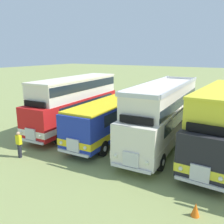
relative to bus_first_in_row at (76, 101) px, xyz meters
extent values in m
cube|color=red|center=(0.01, -0.12, -0.77)|extent=(3.05, 10.41, 2.30)
cube|color=silver|center=(0.01, -0.12, -1.37)|extent=(3.09, 10.45, 0.44)
cube|color=#19232D|center=(-0.02, 0.28, -0.17)|extent=(2.95, 8.02, 0.76)
cube|color=#19232D|center=(0.28, -5.20, -0.12)|extent=(2.20, 0.22, 0.90)
cube|color=silver|center=(0.29, -5.31, -1.37)|extent=(0.91, 0.17, 0.80)
cube|color=silver|center=(0.29, -5.34, -1.87)|extent=(2.30, 0.26, 0.16)
sphere|color=#EAEACC|center=(1.19, -5.27, -1.37)|extent=(0.22, 0.22, 0.22)
sphere|color=#EAEACC|center=(-0.61, -5.37, -1.37)|extent=(0.22, 0.22, 0.22)
cube|color=silver|center=(-0.01, 0.13, 1.13)|extent=(2.90, 9.51, 1.50)
cube|color=silver|center=(-0.01, 0.13, 1.95)|extent=(2.97, 9.61, 0.14)
cube|color=#19232D|center=(-0.01, 0.13, 1.43)|extent=(2.94, 9.41, 0.68)
cube|color=black|center=(0.25, -4.71, 0.63)|extent=(1.90, 0.22, 0.40)
cylinder|color=black|center=(1.35, -3.60, -1.95)|extent=(0.34, 1.05, 1.04)
cylinder|color=silver|center=(1.50, -3.59, -1.95)|extent=(0.04, 0.36, 0.36)
cylinder|color=black|center=(-0.95, -3.72, -1.95)|extent=(0.34, 1.05, 1.04)
cylinder|color=silver|center=(-1.10, -3.73, -1.95)|extent=(0.04, 0.36, 0.36)
cylinder|color=black|center=(0.97, 3.28, -1.95)|extent=(0.34, 1.05, 1.04)
cylinder|color=silver|center=(1.12, 3.29, -1.95)|extent=(0.04, 0.36, 0.36)
cylinder|color=black|center=(-1.32, 3.16, -1.95)|extent=(0.34, 1.05, 1.04)
cylinder|color=silver|center=(-1.47, 3.15, -1.95)|extent=(0.04, 0.36, 0.36)
cube|color=#1E339E|center=(3.89, -0.32, -0.77)|extent=(2.96, 10.15, 2.30)
cube|color=yellow|center=(3.89, -0.32, -1.37)|extent=(3.00, 10.19, 0.44)
cube|color=#19232D|center=(3.87, 0.08, -0.17)|extent=(2.88, 7.75, 0.76)
cube|color=#19232D|center=(4.12, -5.28, -0.12)|extent=(2.20, 0.20, 0.90)
cube|color=silver|center=(4.12, -5.39, -1.37)|extent=(0.90, 0.16, 0.80)
cube|color=silver|center=(4.12, -5.42, -1.87)|extent=(2.30, 0.25, 0.16)
sphere|color=#EAEACC|center=(5.02, -5.36, -1.37)|extent=(0.22, 0.22, 0.22)
sphere|color=#EAEACC|center=(3.22, -5.44, -1.37)|extent=(0.22, 0.22, 0.22)
cube|color=yellow|center=(3.89, -0.32, 0.45)|extent=(2.90, 9.75, 0.14)
cylinder|color=black|center=(5.19, -3.69, -1.95)|extent=(0.33, 1.05, 1.04)
cylinder|color=silver|center=(5.34, -3.68, -1.95)|extent=(0.04, 0.36, 0.36)
cylinder|color=black|center=(2.90, -3.79, -1.95)|extent=(0.33, 1.05, 1.04)
cylinder|color=silver|center=(2.75, -3.80, -1.95)|extent=(0.04, 0.36, 0.36)
cylinder|color=black|center=(4.89, 2.95, -1.95)|extent=(0.33, 1.05, 1.04)
cylinder|color=silver|center=(5.04, 2.96, -1.95)|extent=(0.04, 0.36, 0.36)
cylinder|color=black|center=(2.59, 2.85, -1.95)|extent=(0.33, 1.05, 1.04)
cylinder|color=silver|center=(2.44, 2.84, -1.95)|extent=(0.04, 0.36, 0.36)
cube|color=silver|center=(7.77, 0.18, -0.77)|extent=(3.04, 11.15, 2.30)
cube|color=silver|center=(7.77, 0.18, -1.37)|extent=(3.08, 11.20, 0.44)
cube|color=#19232D|center=(7.75, 0.58, -0.17)|extent=(2.95, 8.76, 0.76)
cube|color=#19232D|center=(8.04, -5.28, -0.12)|extent=(2.20, 0.21, 0.90)
cube|color=silver|center=(8.04, -5.39, -1.37)|extent=(0.90, 0.16, 0.80)
cube|color=silver|center=(8.04, -5.42, -1.87)|extent=(2.30, 0.25, 0.16)
sphere|color=#EAEACC|center=(8.94, -5.35, -1.37)|extent=(0.22, 0.22, 0.22)
sphere|color=#EAEACC|center=(7.14, -5.44, -1.37)|extent=(0.22, 0.22, 0.22)
cube|color=silver|center=(7.76, 0.43, 1.13)|extent=(2.90, 10.25, 1.50)
cube|color=silver|center=(8.02, -4.84, 1.93)|extent=(2.40, 0.22, 0.24)
cube|color=silver|center=(7.53, 4.99, 1.93)|extent=(2.40, 0.22, 0.24)
cube|color=silver|center=(8.95, 0.49, 1.93)|extent=(0.60, 10.14, 0.24)
cube|color=silver|center=(6.56, 0.37, 1.93)|extent=(0.60, 10.14, 0.24)
cube|color=#19232D|center=(7.76, 0.43, 0.83)|extent=(2.93, 10.15, 0.64)
cube|color=black|center=(8.01, -4.79, 0.63)|extent=(1.90, 0.21, 0.40)
cylinder|color=black|center=(9.11, -3.68, -1.95)|extent=(0.33, 1.05, 1.04)
cylinder|color=silver|center=(9.26, -3.68, -1.95)|extent=(0.04, 0.36, 0.36)
cylinder|color=black|center=(6.81, -3.80, -1.95)|extent=(0.33, 1.05, 1.04)
cylinder|color=silver|center=(6.66, -3.80, -1.95)|extent=(0.04, 0.36, 0.36)
cylinder|color=black|center=(8.73, 3.95, -1.95)|extent=(0.33, 1.05, 1.04)
cylinder|color=silver|center=(8.88, 3.96, -1.95)|extent=(0.04, 0.36, 0.36)
cylinder|color=black|center=(6.44, 3.84, -1.95)|extent=(0.33, 1.05, 1.04)
cylinder|color=silver|center=(6.29, 3.83, -1.95)|extent=(0.04, 0.36, 0.36)
cube|color=black|center=(11.65, -0.08, -0.77)|extent=(2.84, 10.01, 2.30)
cube|color=yellow|center=(11.65, -0.08, -1.37)|extent=(2.89, 10.05, 0.44)
cube|color=#19232D|center=(11.66, 0.32, -0.17)|extent=(2.79, 7.61, 0.76)
cube|color=#19232D|center=(11.48, -4.98, -0.12)|extent=(2.20, 0.18, 0.90)
cube|color=silver|center=(11.47, -5.09, -1.37)|extent=(0.90, 0.15, 0.80)
cube|color=silver|center=(11.47, -5.12, -1.87)|extent=(2.30, 0.22, 0.16)
sphere|color=#EAEACC|center=(12.37, -5.13, -1.37)|extent=(0.22, 0.22, 0.22)
sphere|color=#EAEACC|center=(10.57, -5.07, -1.37)|extent=(0.22, 0.22, 0.22)
cube|color=yellow|center=(11.66, 0.17, 1.13)|extent=(2.71, 9.10, 1.50)
cube|color=black|center=(11.50, -4.49, 0.63)|extent=(1.90, 0.19, 0.40)
cylinder|color=black|center=(10.38, -3.40, -1.95)|extent=(0.32, 1.05, 1.04)
cylinder|color=silver|center=(10.23, -3.40, -1.95)|extent=(0.03, 0.36, 0.36)
cylinder|color=black|center=(10.61, 3.12, -1.95)|extent=(0.32, 1.05, 1.04)
cylinder|color=silver|center=(10.46, 3.12, -1.95)|extent=(0.03, 0.36, 0.36)
cone|color=orange|center=(11.71, -6.76, -2.17)|extent=(0.36, 0.36, 0.59)
cylinder|color=#23232D|center=(0.74, -6.63, -2.02)|extent=(0.24, 0.24, 0.90)
cube|color=yellow|center=(0.74, -6.63, -1.27)|extent=(0.36, 0.22, 0.60)
sphere|color=tan|center=(0.74, -6.63, -0.85)|extent=(0.22, 0.22, 0.22)
camera|label=1|loc=(13.23, -15.96, 4.10)|focal=38.80mm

